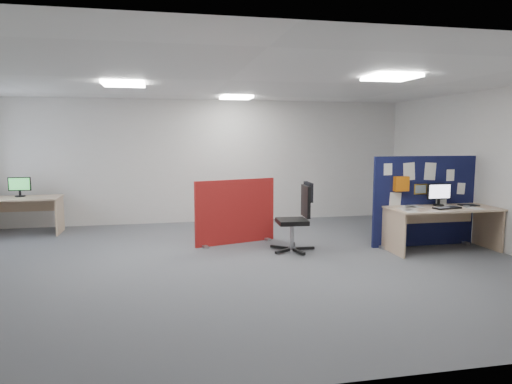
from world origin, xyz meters
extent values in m
plane|color=#56595E|center=(0.00, 0.00, 0.00)|extent=(9.00, 9.00, 0.00)
cube|color=white|center=(0.00, 0.00, 2.70)|extent=(9.00, 7.00, 0.02)
cube|color=silver|center=(0.00, 3.50, 1.35)|extent=(9.00, 0.02, 2.70)
cube|color=silver|center=(0.00, -3.50, 1.35)|extent=(9.00, 0.02, 2.70)
cube|color=silver|center=(4.50, 0.00, 1.35)|extent=(0.02, 7.00, 2.70)
cube|color=white|center=(2.00, -1.00, 2.67)|extent=(0.60, 0.60, 0.04)
cube|color=white|center=(-1.50, 0.50, 2.67)|extent=(0.60, 0.60, 0.04)
cube|color=white|center=(0.50, 2.50, 2.67)|extent=(0.60, 0.60, 0.04)
cube|color=#0F123A|center=(3.48, 0.48, 0.78)|extent=(1.90, 0.06, 1.57)
cube|color=#97989D|center=(2.68, 0.48, 0.02)|extent=(0.08, 0.30, 0.04)
cube|color=#97989D|center=(4.28, 0.48, 0.02)|extent=(0.08, 0.30, 0.04)
cube|color=white|center=(2.76, 0.44, 1.35)|extent=(0.15, 0.01, 0.20)
cube|color=white|center=(3.15, 0.44, 1.31)|extent=(0.21, 0.01, 0.30)
cube|color=white|center=(3.55, 0.44, 1.30)|extent=(0.21, 0.01, 0.30)
cube|color=white|center=(3.94, 0.44, 1.23)|extent=(0.15, 0.01, 0.20)
cube|color=white|center=(2.91, 0.44, 0.80)|extent=(0.21, 0.01, 0.30)
cube|color=white|center=(3.79, 0.44, 0.79)|extent=(0.21, 0.01, 0.30)
cube|color=white|center=(4.17, 0.44, 0.99)|extent=(0.15, 0.01, 0.20)
cube|color=gold|center=(3.38, 0.44, 1.00)|extent=(0.24, 0.01, 0.18)
cube|color=orange|center=(2.99, 0.40, 1.10)|extent=(0.25, 0.10, 0.25)
cube|color=tan|center=(3.58, 0.08, 0.71)|extent=(1.82, 0.81, 0.03)
cube|color=tan|center=(2.70, 0.08, 0.35)|extent=(0.03, 0.74, 0.70)
cube|color=tan|center=(4.46, 0.08, 0.35)|extent=(0.03, 0.74, 0.70)
cube|color=tan|center=(3.58, 0.45, 0.55)|extent=(1.63, 0.02, 0.30)
cylinder|color=black|center=(3.63, 0.28, 0.74)|extent=(0.18, 0.18, 0.02)
cube|color=black|center=(3.63, 0.28, 0.79)|extent=(0.04, 0.03, 0.09)
cube|color=black|center=(3.63, 0.28, 0.97)|extent=(0.43, 0.04, 0.27)
cube|color=silver|center=(3.63, 0.26, 0.97)|extent=(0.39, 0.01, 0.23)
cube|color=black|center=(3.58, -0.04, 0.74)|extent=(0.47, 0.24, 0.02)
cube|color=#97989D|center=(3.97, 0.02, 0.74)|extent=(0.11, 0.09, 0.03)
cube|color=black|center=(4.13, 0.18, 0.74)|extent=(0.28, 0.22, 0.01)
cube|color=maroon|center=(0.29, 1.28, 0.57)|extent=(1.48, 0.48, 1.15)
cube|color=#97989D|center=(-0.33, 1.28, 0.02)|extent=(0.08, 0.30, 0.04)
cube|color=#97989D|center=(0.90, 1.28, 0.02)|extent=(0.08, 0.30, 0.04)
cube|color=tan|center=(-3.68, 2.84, 0.71)|extent=(1.45, 0.73, 0.03)
cube|color=tan|center=(-2.98, 2.84, 0.35)|extent=(0.03, 0.67, 0.70)
cube|color=tan|center=(-3.68, 3.17, 0.55)|extent=(1.31, 0.02, 0.30)
cylinder|color=black|center=(-3.72, 2.97, 0.74)|extent=(0.19, 0.19, 0.02)
cube|color=black|center=(-3.72, 2.97, 0.80)|extent=(0.04, 0.03, 0.10)
cube|color=black|center=(-3.72, 2.97, 0.98)|extent=(0.42, 0.06, 0.27)
cube|color=green|center=(-3.72, 2.95, 0.98)|extent=(0.38, 0.03, 0.23)
cube|color=black|center=(1.34, 0.52, 0.04)|extent=(0.32, 0.07, 0.04)
cube|color=black|center=(1.20, 0.75, 0.04)|extent=(0.16, 0.31, 0.04)
cube|color=black|center=(0.93, 0.68, 0.04)|extent=(0.28, 0.24, 0.04)
cube|color=black|center=(0.92, 0.41, 0.04)|extent=(0.29, 0.21, 0.04)
cube|color=black|center=(1.17, 0.31, 0.04)|extent=(0.13, 0.32, 0.04)
cylinder|color=#97989D|center=(1.11, 0.54, 0.26)|extent=(0.06, 0.06, 0.44)
cube|color=black|center=(1.11, 0.54, 0.50)|extent=(0.51, 0.51, 0.07)
cube|color=black|center=(1.34, 0.52, 0.84)|extent=(0.08, 0.44, 0.52)
cube|color=black|center=(1.38, 0.52, 0.99)|extent=(0.08, 0.40, 0.31)
cube|color=white|center=(2.92, 0.05, 0.73)|extent=(0.25, 0.33, 0.00)
cube|color=white|center=(3.06, 0.22, 0.73)|extent=(0.27, 0.34, 0.00)
cube|color=white|center=(4.03, -0.09, 0.73)|extent=(0.23, 0.31, 0.00)
cube|color=white|center=(2.86, -0.15, 0.73)|extent=(0.24, 0.32, 0.00)
cube|color=white|center=(3.75, 0.39, 0.73)|extent=(0.24, 0.32, 0.00)
cube|color=white|center=(3.16, 0.27, 0.73)|extent=(0.22, 0.31, 0.00)
camera|label=1|loc=(-0.95, -6.63, 1.90)|focal=32.00mm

